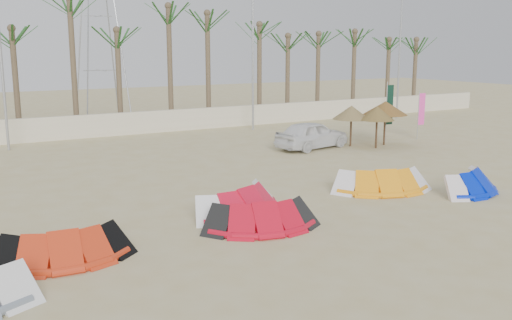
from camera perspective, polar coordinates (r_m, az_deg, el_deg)
ground at (r=14.79m, az=11.99°, el=-8.88°), size 120.00×120.00×0.00m
boundary_wall at (r=33.83m, az=-13.88°, el=3.48°), size 60.00×0.30×1.30m
palm_line at (r=35.20m, az=-13.99°, el=13.23°), size 52.00×4.00×7.70m
lamp_b at (r=30.39m, az=-24.27°, el=11.67°), size 1.25×0.14×11.00m
lamp_c at (r=34.90m, az=-0.26°, el=12.46°), size 1.25×0.14×11.00m
lamp_d at (r=42.22m, az=14.28°, el=11.91°), size 1.25×0.14×11.00m
pylon at (r=39.91m, az=-14.95°, el=3.62°), size 3.00×3.00×14.00m
kite_red_left at (r=14.60m, az=-19.01°, el=-7.80°), size 3.33×1.75×0.90m
kite_red_mid at (r=16.16m, az=0.05°, el=-5.33°), size 3.49×2.14×0.90m
kite_red_right at (r=17.77m, az=-2.11°, el=-3.79°), size 3.82×2.54×0.90m
kite_orange at (r=20.76m, az=11.95°, el=-1.83°), size 3.83×2.49×0.90m
kite_blue at (r=21.41m, az=20.18°, el=-1.90°), size 3.20×2.18×0.90m
parasol_left at (r=29.56m, az=9.52°, el=4.71°), size 1.91×1.91×2.10m
parasol_mid at (r=29.18m, az=12.02°, el=4.59°), size 1.74×1.74×2.13m
parasol_right at (r=30.27m, az=12.82°, el=5.09°), size 2.29×2.29×2.28m
flag_pink at (r=32.81m, az=16.15°, el=4.79°), size 0.45×0.06×2.68m
flag_green at (r=31.21m, az=13.14°, el=5.24°), size 0.45×0.05×3.24m
car at (r=28.72m, az=5.63°, el=2.53°), size 4.37×2.42×1.41m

